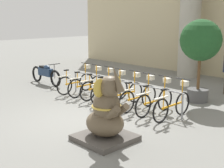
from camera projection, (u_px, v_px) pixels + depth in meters
The scene contains 14 objects.
ground_plane at pixel (83, 119), 8.71m from camera, with size 60.00×60.00×0.00m, color slate.
column_left at pixel (190, 21), 14.38m from camera, with size 1.21×1.21×5.16m.
bike_rack at pixel (120, 84), 10.22m from camera, with size 4.91×0.05×0.77m.
bicycle_0 at pixel (76, 82), 11.68m from camera, with size 0.48×1.71×1.09m.
bicycle_1 at pixel (87, 84), 11.26m from camera, with size 0.48×1.71×1.09m.
bicycle_2 at pixel (100, 87), 10.86m from camera, with size 0.48×1.71×1.09m.
bicycle_3 at pixel (111, 90), 10.39m from camera, with size 0.48×1.71×1.09m.
bicycle_4 at pixel (125, 93), 10.00m from camera, with size 0.48×1.71×1.09m.
bicycle_5 at pixel (139, 96), 9.54m from camera, with size 0.48×1.71×1.09m.
bicycle_6 at pixel (155, 100), 9.12m from camera, with size 0.48×1.71×1.09m.
bicycle_7 at pixel (173, 104), 8.69m from camera, with size 0.48×1.71×1.09m.
elephant_statue at pixel (106, 115), 7.06m from camera, with size 1.20×1.20×1.82m.
motorcycle at pixel (46, 73), 13.12m from camera, with size 2.14×0.55×0.94m.
potted_tree at pixel (201, 45), 10.15m from camera, with size 1.36×1.36×2.74m.
Camera 1 is at (6.55, -5.17, 2.80)m, focal length 50.00 mm.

